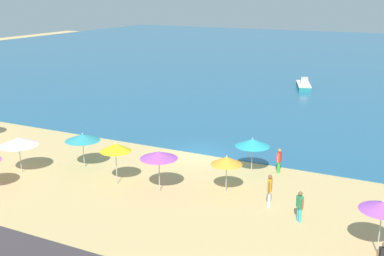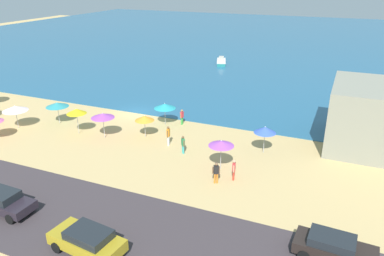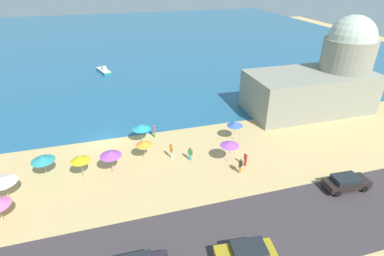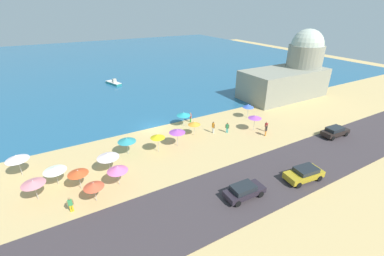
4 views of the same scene
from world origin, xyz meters
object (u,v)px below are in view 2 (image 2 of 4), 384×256
Objects in this scene: beach_umbrella_12 at (145,118)px; parked_car_2 at (87,240)px; bather_0 at (183,144)px; beach_umbrella_2 at (15,108)px; bather_5 at (216,172)px; skiff_nearshore at (221,62)px; parked_car_0 at (334,247)px; beach_umbrella_0 at (221,143)px; beach_umbrella_6 at (103,116)px; beach_umbrella_8 at (265,130)px; bather_2 at (182,116)px; bather_3 at (168,135)px; bather_1 at (234,169)px; parked_car_3 at (3,201)px; beach_umbrella_5 at (76,111)px; beach_umbrella_10 at (57,105)px; beach_umbrella_4 at (165,106)px.

beach_umbrella_12 is 15.64m from parked_car_2.
beach_umbrella_2 is at bearing -176.08° from bather_0.
bather_5 reaches higher than skiff_nearshore.
parked_car_0 is 13.07m from parked_car_2.
beach_umbrella_0 is 1.01× the size of beach_umbrella_6.
beach_umbrella_8 is 1.53× the size of bather_2.
beach_umbrella_12 reaches higher than bather_3.
beach_umbrella_6 is 7.92m from bather_2.
beach_umbrella_0 is 4.83m from beach_umbrella_8.
bather_1 is 0.39× the size of parked_car_3.
bather_0 is at bearing 153.95° from bather_1.
beach_umbrella_8 is 0.57× the size of parked_car_0.
skiff_nearshore is at bearing 85.17° from beach_umbrella_5.
beach_umbrella_10 is 0.54× the size of parked_car_0.
skiff_nearshore is (-6.20, 32.49, -0.63)m from bather_3.
beach_umbrella_12 is at bearing 15.07° from beach_umbrella_5.
beach_umbrella_4 is 0.92× the size of beach_umbrella_6.
bather_2 is 0.39× the size of parked_car_3.
beach_umbrella_2 is 1.33× the size of bather_3.
parked_car_0 is (14.36, -9.46, -0.21)m from bather_3.
beach_umbrella_12 is at bearing -112.74° from bather_2.
skiff_nearshore is at bearing 91.26° from parked_car_3.
bather_3 is (-8.06, -1.83, -1.08)m from beach_umbrella_8.
bather_2 is (5.24, 5.79, -1.28)m from beach_umbrella_6.
beach_umbrella_10 is 12.50m from bather_2.
beach_umbrella_0 is 1.02× the size of beach_umbrella_8.
bather_1 reaches higher than parked_car_3.
parked_car_2 is (4.90, -14.82, -1.07)m from beach_umbrella_12.
beach_umbrella_4 is at bearing 140.69° from parked_car_0.
bather_2 reaches higher than parked_car_0.
beach_umbrella_8 is (17.08, 2.77, -0.15)m from beach_umbrella_5.
bather_1 is at bearing -8.98° from beach_umbrella_5.
beach_umbrella_6 is at bearing 8.22° from beach_umbrella_2.
bather_1 is 0.31× the size of skiff_nearshore.
parked_car_3 is at bearing -142.06° from bather_1.
bather_1 is (9.58, -7.85, -1.05)m from beach_umbrella_4.
beach_umbrella_12 is at bearing 1.78° from beach_umbrella_10.
beach_umbrella_0 reaches higher than beach_umbrella_10.
beach_umbrella_4 is 0.55× the size of parked_car_3.
beach_umbrella_5 reaches higher than bather_5.
beach_umbrella_5 is at bearing -179.94° from bather_0.
bather_3 is (9.02, 0.94, -1.23)m from beach_umbrella_5.
bather_5 is at bearing -16.72° from beach_umbrella_6.
beach_umbrella_6 is at bearing 168.49° from bather_1.
bather_2 is (8.05, 5.96, -1.36)m from beach_umbrella_5.
beach_umbrella_2 is 23.84m from beach_umbrella_8.
beach_umbrella_5 is 1.12× the size of beach_umbrella_10.
bather_2 is 0.36× the size of parked_car_2.
beach_umbrella_4 is at bearing 140.61° from beach_umbrella_0.
bather_5 is (18.58, -4.90, -1.06)m from beach_umbrella_10.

